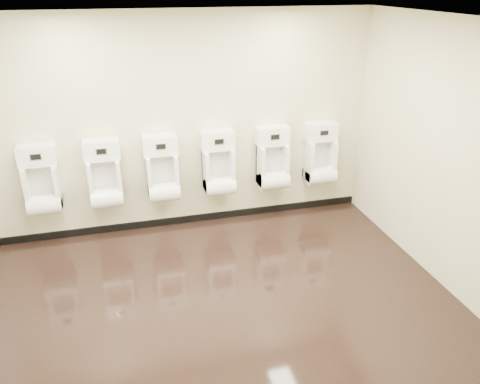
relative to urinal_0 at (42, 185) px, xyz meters
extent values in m
cube|color=black|center=(1.78, -1.60, -0.83)|extent=(5.00, 3.50, 0.00)
cube|color=white|center=(1.78, -1.60, 1.97)|extent=(5.00, 3.50, 0.00)
cube|color=beige|center=(1.78, 0.15, 0.57)|extent=(5.00, 0.02, 2.80)
cube|color=beige|center=(1.78, -3.35, 0.57)|extent=(5.00, 0.02, 2.80)
cube|color=beige|center=(4.28, -1.60, 0.57)|extent=(0.02, 3.50, 2.80)
cube|color=black|center=(1.78, 0.14, -0.78)|extent=(5.00, 0.02, 0.10)
cube|color=white|center=(0.00, 0.01, -0.04)|extent=(0.39, 0.28, 0.56)
cube|color=silver|center=(0.00, 0.10, 0.00)|extent=(0.29, 0.01, 0.44)
cylinder|color=white|center=(0.00, -0.07, -0.24)|extent=(0.39, 0.24, 0.24)
cube|color=white|center=(0.00, 0.05, 0.36)|extent=(0.44, 0.21, 0.24)
cube|color=black|center=(0.00, -0.06, 0.38)|extent=(0.11, 0.01, 0.06)
cube|color=silver|center=(0.00, -0.06, 0.38)|extent=(0.13, 0.01, 0.08)
cylinder|color=silver|center=(0.22, 0.05, 0.36)|extent=(0.01, 0.03, 0.03)
cube|color=white|center=(0.74, 0.01, -0.04)|extent=(0.39, 0.28, 0.56)
cube|color=silver|center=(0.74, 0.10, 0.00)|extent=(0.29, 0.01, 0.44)
cylinder|color=white|center=(0.74, -0.07, -0.24)|extent=(0.39, 0.24, 0.24)
cube|color=white|center=(0.74, 0.05, 0.36)|extent=(0.44, 0.21, 0.24)
cube|color=black|center=(0.74, -0.06, 0.38)|extent=(0.11, 0.01, 0.06)
cube|color=silver|center=(0.74, -0.06, 0.38)|extent=(0.13, 0.01, 0.08)
cylinder|color=silver|center=(0.96, 0.05, 0.36)|extent=(0.01, 0.03, 0.03)
cube|color=white|center=(1.45, 0.01, -0.04)|extent=(0.39, 0.28, 0.56)
cube|color=silver|center=(1.45, 0.10, 0.00)|extent=(0.29, 0.01, 0.44)
cylinder|color=white|center=(1.45, -0.07, -0.24)|extent=(0.39, 0.24, 0.24)
cube|color=white|center=(1.45, 0.05, 0.36)|extent=(0.44, 0.21, 0.24)
cube|color=black|center=(1.45, -0.06, 0.38)|extent=(0.11, 0.01, 0.06)
cube|color=silver|center=(1.45, -0.06, 0.38)|extent=(0.13, 0.01, 0.08)
cylinder|color=silver|center=(1.68, 0.05, 0.36)|extent=(0.01, 0.03, 0.03)
cube|color=white|center=(2.19, 0.01, -0.04)|extent=(0.39, 0.28, 0.56)
cube|color=silver|center=(2.19, 0.10, 0.00)|extent=(0.29, 0.01, 0.44)
cylinder|color=white|center=(2.19, -0.07, -0.24)|extent=(0.39, 0.24, 0.24)
cube|color=white|center=(2.19, 0.05, 0.36)|extent=(0.44, 0.21, 0.24)
cube|color=black|center=(2.19, -0.06, 0.38)|extent=(0.11, 0.01, 0.06)
cube|color=silver|center=(2.19, -0.06, 0.38)|extent=(0.13, 0.01, 0.08)
cylinder|color=silver|center=(2.42, 0.05, 0.36)|extent=(0.01, 0.03, 0.03)
cube|color=white|center=(2.95, 0.01, -0.04)|extent=(0.39, 0.28, 0.56)
cube|color=silver|center=(2.95, 0.10, 0.00)|extent=(0.29, 0.01, 0.44)
cylinder|color=white|center=(2.95, -0.07, -0.24)|extent=(0.39, 0.24, 0.24)
cube|color=white|center=(2.95, 0.05, 0.36)|extent=(0.44, 0.21, 0.24)
cube|color=black|center=(2.95, -0.06, 0.38)|extent=(0.11, 0.01, 0.06)
cube|color=silver|center=(2.95, -0.06, 0.38)|extent=(0.13, 0.01, 0.08)
cylinder|color=silver|center=(3.17, 0.05, 0.36)|extent=(0.01, 0.03, 0.03)
cube|color=white|center=(3.65, 0.01, -0.04)|extent=(0.39, 0.28, 0.56)
cube|color=silver|center=(3.65, 0.10, 0.00)|extent=(0.29, 0.01, 0.44)
cylinder|color=white|center=(3.65, -0.07, -0.24)|extent=(0.39, 0.24, 0.24)
cube|color=white|center=(3.65, 0.05, 0.36)|extent=(0.44, 0.21, 0.24)
cube|color=black|center=(3.65, -0.06, 0.38)|extent=(0.11, 0.01, 0.06)
cube|color=silver|center=(3.65, -0.06, 0.38)|extent=(0.13, 0.01, 0.08)
cylinder|color=silver|center=(3.87, 0.05, 0.36)|extent=(0.01, 0.03, 0.03)
camera|label=1|loc=(1.00, -5.63, 2.28)|focal=35.00mm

